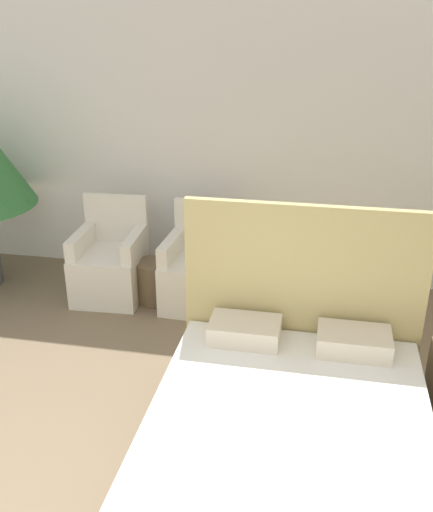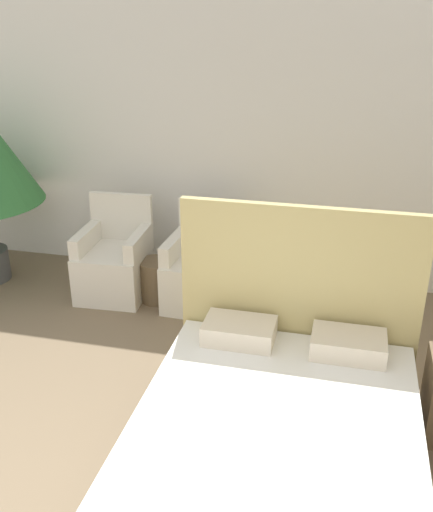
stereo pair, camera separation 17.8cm
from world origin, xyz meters
TOP-DOWN VIEW (x-y plane):
  - wall_back at (0.00, 4.13)m, footprint 10.00×0.06m
  - bed at (1.14, 1.25)m, footprint 1.64×2.10m
  - armchair_near_window_left at (-0.74, 3.37)m, footprint 0.66×0.71m
  - armchair_near_window_right at (0.15, 3.37)m, footprint 0.65×0.69m
  - side_table at (-0.30, 3.34)m, footprint 0.34×0.34m

SIDE VIEW (x-z plane):
  - side_table at x=-0.30m, z-range 0.00..0.41m
  - bed at x=1.14m, z-range -0.42..1.02m
  - armchair_near_window_left at x=-0.74m, z-range -0.17..0.77m
  - armchair_near_window_right at x=0.15m, z-range -0.17..0.77m
  - wall_back at x=0.00m, z-range 0.00..2.90m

